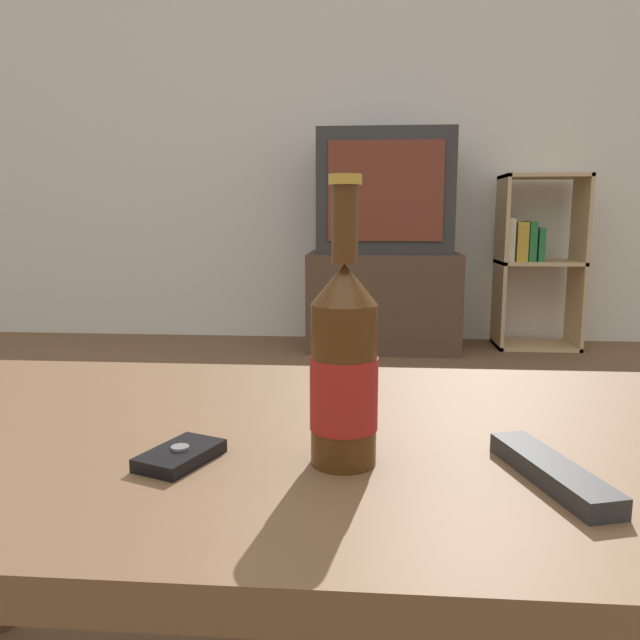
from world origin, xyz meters
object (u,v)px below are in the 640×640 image
beer_bottle (344,367)px  cell_phone (180,455)px  television (385,193)px  remote_control (552,472)px  bookshelf (534,257)px  tv_stand (383,301)px

beer_bottle → cell_phone: 0.20m
cell_phone → television: bearing=106.3°
remote_control → bookshelf: bearing=59.4°
tv_stand → remote_control: bearing=-87.9°
bookshelf → cell_phone: bearing=-110.6°
tv_stand → remote_control: size_ratio=4.58×
tv_stand → television: size_ratio=1.15×
tv_stand → television: television is taller
beer_bottle → cell_phone: (-0.17, -0.01, -0.10)m
bookshelf → cell_phone: bookshelf is taller
bookshelf → beer_bottle: (-0.93, -2.91, 0.07)m
tv_stand → beer_bottle: size_ratio=2.77×
television → beer_bottle: (-0.10, -2.81, -0.27)m
tv_stand → remote_control: tv_stand is taller
television → bookshelf: size_ratio=0.75×
bookshelf → remote_control: 3.03m
television → cell_phone: bearing=-95.5°
tv_stand → bookshelf: 0.87m
beer_bottle → tv_stand: bearing=88.0°
television → remote_control: bearing=-87.9°
beer_bottle → remote_control: bearing=-8.8°
bookshelf → remote_control: (-0.73, -2.94, -0.02)m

